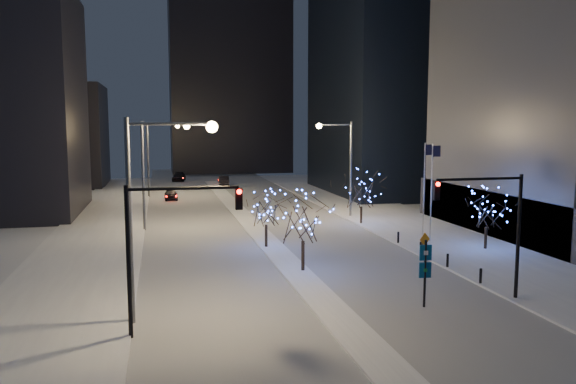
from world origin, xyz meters
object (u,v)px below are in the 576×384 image
object	(u,v)px
street_lamp_w_far	(156,149)
holiday_tree_median_near	(303,217)
car_mid	(224,181)
traffic_signal_east	(494,216)
wayfinding_sign	(425,266)
street_lamp_w_near	(152,191)
car_near	(171,195)
street_lamp_w_mid	(155,160)
street_lamp_east	(343,156)
holiday_tree_median_far	(266,209)
construction_sign	(425,242)
holiday_tree_plaza_far	(362,190)
holiday_tree_plaza_near	(487,210)
car_far	(179,177)
traffic_signal_west	(163,234)

from	to	relation	value
street_lamp_w_far	holiday_tree_median_near	xyz separation A→B (m)	(9.44, -42.63, -2.78)
car_mid	holiday_tree_median_near	world-z (taller)	holiday_tree_median_near
traffic_signal_east	wayfinding_sign	world-z (taller)	traffic_signal_east
street_lamp_w_near	car_near	xyz separation A→B (m)	(1.77, 46.30, -5.82)
street_lamp_w_mid	street_lamp_east	xyz separation A→B (m)	(19.02, 3.00, -0.05)
holiday_tree_median_far	construction_sign	world-z (taller)	holiday_tree_median_far
holiday_tree_median_near	holiday_tree_plaza_far	world-z (taller)	holiday_tree_median_near
traffic_signal_east	holiday_tree_median_far	world-z (taller)	traffic_signal_east
holiday_tree_median_near	street_lamp_w_near	bearing A→B (deg)	-141.99
construction_sign	holiday_tree_plaza_near	bearing A→B (deg)	-9.33
street_lamp_east	car_mid	xyz separation A→B (m)	(-8.58, 34.31, -5.68)
street_lamp_w_near	holiday_tree_median_near	distance (m)	12.30
street_lamp_w_mid	car_mid	distance (m)	39.17
street_lamp_east	car_far	world-z (taller)	street_lamp_east
street_lamp_w_near	street_lamp_w_mid	distance (m)	25.00
car_mid	construction_sign	distance (m)	53.46
street_lamp_w_far	construction_sign	bearing A→B (deg)	-64.55
holiday_tree_median_far	holiday_tree_plaza_far	world-z (taller)	holiday_tree_plaza_far
car_far	construction_sign	size ratio (longest dim) A/B	3.03
street_lamp_w_mid	street_lamp_w_far	xyz separation A→B (m)	(0.00, 25.00, 0.00)
street_lamp_east	street_lamp_w_near	bearing A→B (deg)	-124.19
car_mid	holiday_tree_plaza_far	bearing A→B (deg)	107.78
street_lamp_east	holiday_tree_median_far	xyz separation A→B (m)	(-10.58, -12.98, -3.31)
traffic_signal_east	holiday_tree_median_far	bearing A→B (deg)	120.50
traffic_signal_east	car_near	world-z (taller)	traffic_signal_east
traffic_signal_east	holiday_tree_plaza_near	distance (m)	13.59
street_lamp_east	car_near	distance (m)	25.80
holiday_tree_plaza_near	holiday_tree_median_far	bearing A→B (deg)	164.74
street_lamp_east	holiday_tree_median_near	size ratio (longest dim) A/B	1.81
street_lamp_w_near	car_far	distance (m)	71.62
traffic_signal_east	holiday_tree_median_near	world-z (taller)	traffic_signal_east
traffic_signal_west	holiday_tree_plaza_near	distance (m)	27.44
traffic_signal_east	car_mid	xyz separation A→B (m)	(-7.44, 63.31, -3.99)
holiday_tree_median_far	car_mid	bearing A→B (deg)	87.58
street_lamp_east	street_lamp_w_mid	bearing A→B (deg)	-171.04
street_lamp_w_far	construction_sign	distance (m)	45.08
street_lamp_w_mid	construction_sign	xyz separation A→B (m)	(19.24, -15.42, -5.35)
traffic_signal_west	holiday_tree_plaza_far	xyz separation A→B (m)	(18.94, 25.41, -1.40)
street_lamp_east	traffic_signal_east	xyz separation A→B (m)	(-1.14, -29.00, -1.69)
street_lamp_east	car_mid	distance (m)	35.82
street_lamp_w_mid	car_mid	xyz separation A→B (m)	(10.44, 37.31, -5.73)
traffic_signal_east	construction_sign	bearing A→B (deg)	82.68
traffic_signal_west	car_far	distance (m)	73.48
car_far	holiday_tree_median_near	world-z (taller)	holiday_tree_median_near
street_lamp_w_near	wayfinding_sign	size ratio (longest dim) A/B	2.74
street_lamp_w_near	car_mid	size ratio (longest dim) A/B	2.15
car_near	holiday_tree_plaza_far	distance (m)	29.04
car_far	holiday_tree_plaza_far	world-z (taller)	holiday_tree_plaza_far
car_far	construction_sign	world-z (taller)	construction_sign
street_lamp_w_far	car_far	xyz separation A→B (m)	(3.69, 21.29, -5.77)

